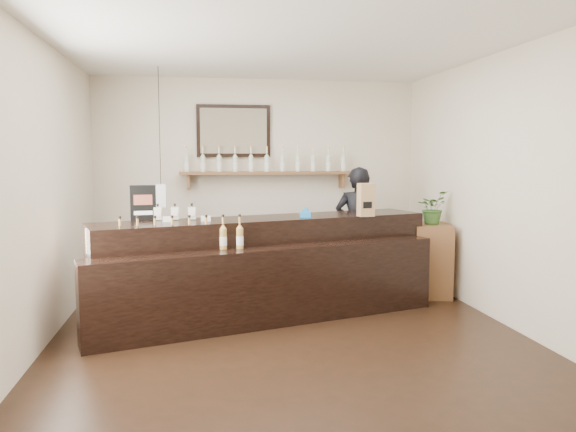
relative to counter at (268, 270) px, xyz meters
The scene contains 10 objects.
ground 0.76m from the counter, 78.08° to the right, with size 5.00×5.00×0.00m, color black.
room_shell 1.34m from the counter, 78.08° to the right, with size 5.00×5.00×5.00m.
back_wall_decor 2.21m from the counter, 91.11° to the left, with size 2.66×0.96×1.69m.
counter is the anchor object (origin of this frame).
promo_sign 1.51m from the counter, behind, with size 0.27×0.04×0.37m.
paper_bag 1.36m from the counter, ahead, with size 0.18×0.15×0.37m.
tape_dispenser 0.75m from the counter, 12.08° to the left, with size 0.13×0.09×0.11m.
side_cabinet 2.19m from the counter, 14.61° to the left, with size 0.58×0.70×0.89m.
potted_plant 2.27m from the counter, 14.61° to the left, with size 0.37×0.32×0.41m, color #335E25.
shopkeeper 1.68m from the counter, 37.32° to the left, with size 0.66×0.43×1.80m, color black.
Camera 1 is at (-0.86, -5.41, 1.72)m, focal length 35.00 mm.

